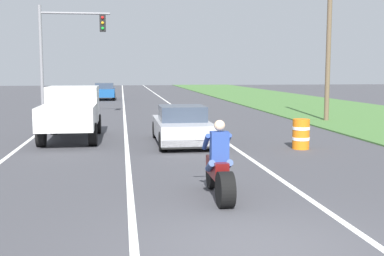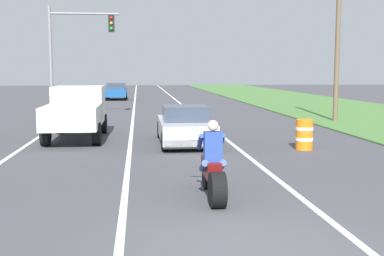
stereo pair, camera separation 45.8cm
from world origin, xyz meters
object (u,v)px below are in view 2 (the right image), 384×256
at_px(sports_car_silver, 185,126).
at_px(construction_barrel_nearest, 304,134).
at_px(distant_car_far_ahead, 116,91).
at_px(motorcycle_with_rider, 213,171).
at_px(traffic_light_mast_near, 71,45).
at_px(pickup_truck_left_lane_white, 76,110).

bearing_deg(sports_car_silver, construction_barrel_nearest, -24.23).
height_order(sports_car_silver, distant_car_far_ahead, distant_car_far_ahead).
xyz_separation_m(motorcycle_with_rider, sports_car_silver, (0.17, 7.66, 0.04)).
height_order(motorcycle_with_rider, distant_car_far_ahead, motorcycle_with_rider).
bearing_deg(traffic_light_mast_near, distant_car_far_ahead, 84.64).
bearing_deg(motorcycle_with_rider, construction_barrel_nearest, 56.44).
distance_m(traffic_light_mast_near, construction_barrel_nearest, 15.05).
relative_size(sports_car_silver, traffic_light_mast_near, 0.72).
xyz_separation_m(sports_car_silver, traffic_light_mast_near, (-5.18, 9.90, 3.31)).
xyz_separation_m(motorcycle_with_rider, traffic_light_mast_near, (-5.01, 17.56, 3.34)).
distance_m(sports_car_silver, traffic_light_mast_near, 11.65).
bearing_deg(distant_car_far_ahead, traffic_light_mast_near, -95.36).
xyz_separation_m(motorcycle_with_rider, pickup_truck_left_lane_white, (-3.80, 9.28, 0.51)).
relative_size(construction_barrel_nearest, distant_car_far_ahead, 0.25).
relative_size(motorcycle_with_rider, construction_barrel_nearest, 2.21).
distance_m(motorcycle_with_rider, distant_car_far_ahead, 34.86).
relative_size(motorcycle_with_rider, sports_car_silver, 0.51).
relative_size(motorcycle_with_rider, distant_car_far_ahead, 0.55).
xyz_separation_m(sports_car_silver, distant_car_far_ahead, (-3.57, 27.03, 0.14)).
relative_size(traffic_light_mast_near, distant_car_far_ahead, 1.50).
distance_m(sports_car_silver, construction_barrel_nearest, 4.15).
relative_size(motorcycle_with_rider, traffic_light_mast_near, 0.37).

